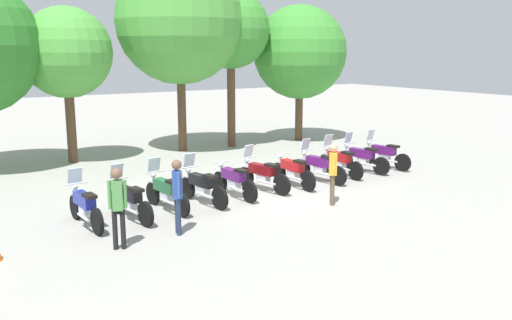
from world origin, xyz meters
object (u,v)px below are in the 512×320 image
Objects in this scene: tree_2 at (179,20)px; tree_4 at (300,52)px; motorcycle_0 at (85,206)px; motorcycle_6 at (293,171)px; motorcycle_5 at (262,174)px; person_2 at (333,169)px; person_0 at (177,190)px; tree_1 at (66,53)px; motorcycle_9 at (362,157)px; motorcycle_8 at (339,161)px; tree_3 at (231,30)px; motorcycle_2 at (166,192)px; motorcycle_7 at (319,166)px; motorcycle_1 at (129,200)px; person_1 at (118,201)px; motorcycle_10 at (384,154)px; motorcycle_3 at (202,186)px; motorcycle_4 at (234,180)px.

tree_2 reaches higher than tree_4.
motorcycle_0 is 6.74m from motorcycle_6.
person_2 is (0.80, -2.37, 0.51)m from motorcycle_5.
person_0 is 0.30× the size of tree_1.
person_0 is at bearing 96.45° from motorcycle_9.
motorcycle_8 is 0.32× the size of tree_3.
motorcycle_2 is 4.49m from motorcycle_6.
motorcycle_7 is at bearing 102.92° from motorcycle_8.
motorcycle_0 is 1.01× the size of motorcycle_1.
person_0 is 1.03× the size of person_2.
motorcycle_6 is 1.21× the size of person_1.
person_2 is at bearing -116.90° from motorcycle_1.
motorcycle_2 is 8.98m from motorcycle_10.
person_2 is (-1.44, -2.39, 0.51)m from motorcycle_7.
motorcycle_8 is 0.27× the size of tree_2.
motorcycle_3 and motorcycle_8 have the same top height.
person_1 is at bearing 130.63° from motorcycle_2.
tree_1 is (-3.77, 7.63, 3.64)m from motorcycle_5.
person_2 is (4.15, -2.00, 0.51)m from motorcycle_2.
motorcycle_4 is 4.50m from motorcycle_8.
motorcycle_7 is 8.76m from tree_3.
motorcycle_1 is 7.89m from motorcycle_8.
person_1 is (-2.05, -2.22, 0.56)m from motorcycle_2.
motorcycle_3 and motorcycle_10 have the same top height.
motorcycle_5 is 1.24× the size of person_2.
tree_4 is (4.58, 7.21, 3.65)m from motorcycle_7.
tree_4 is at bearing -55.83° from motorcycle_5.
tree_2 is (6.28, 10.20, 4.39)m from person_1.
motorcycle_8 is 9.19m from tree_2.
motorcycle_0 is 9.00m from motorcycle_8.
motorcycle_4 is at bearing -128.26° from person_0.
person_1 reaches higher than motorcycle_2.
tree_2 reaches higher than motorcycle_2.
motorcycle_6 is 1.22× the size of person_0.
tree_3 is at bearing -46.63° from motorcycle_2.
tree_4 reaches higher than person_2.
person_1 is at bearing -141.25° from tree_4.
motorcycle_0 is at bearing 18.21° from person_2.
motorcycle_6 is (6.72, 0.55, -0.01)m from motorcycle_0.
tree_3 reaches higher than tree_4.
motorcycle_2 is at bearing -21.80° from person_1.
motorcycle_1 is 2.25m from person_1.
motorcycle_4 and motorcycle_6 have the same top height.
tree_1 is 0.86× the size of tree_3.
motorcycle_9 is at bearing -109.63° from person_2.
person_1 reaches higher than person_2.
motorcycle_1 is at bearing 85.64° from motorcycle_10.
motorcycle_7 is 1.20× the size of person_1.
motorcycle_2 is 2.15m from person_0.
person_1 is at bearing 95.04° from motorcycle_10.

